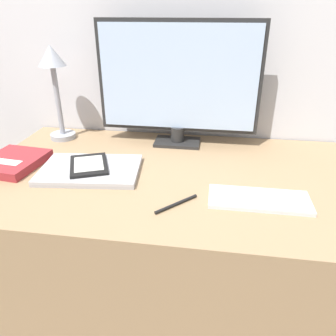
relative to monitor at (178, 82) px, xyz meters
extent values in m
cube|color=silver|center=(0.00, 0.13, 0.22)|extent=(3.60, 0.05, 2.40)
cube|color=#997A56|center=(0.00, -0.26, -0.61)|extent=(1.24, 0.72, 0.74)
cube|color=#262626|center=(0.00, 0.00, -0.23)|extent=(0.18, 0.11, 0.01)
cylinder|color=#262626|center=(0.00, 0.00, -0.20)|extent=(0.05, 0.05, 0.06)
cube|color=#262626|center=(0.00, 0.00, 0.02)|extent=(0.60, 0.01, 0.40)
cube|color=#ADC6E5|center=(0.00, -0.01, 0.02)|extent=(0.57, 0.01, 0.37)
cube|color=silver|center=(0.28, -0.39, -0.23)|extent=(0.28, 0.12, 0.01)
cube|color=#B7B7BC|center=(0.28, -0.40, -0.22)|extent=(0.26, 0.10, 0.00)
cube|color=#A3A3A8|center=(-0.25, -0.29, -0.23)|extent=(0.34, 0.25, 0.01)
cube|color=#B2B2B7|center=(-0.25, -0.29, -0.22)|extent=(0.34, 0.25, 0.01)
cube|color=black|center=(-0.25, -0.29, -0.21)|extent=(0.17, 0.19, 0.01)
cube|color=beige|center=(-0.25, -0.29, -0.21)|extent=(0.13, 0.14, 0.00)
cylinder|color=#999EA8|center=(-0.47, -0.01, -0.23)|extent=(0.10, 0.10, 0.02)
cylinder|color=#999EA8|center=(-0.47, -0.01, -0.08)|extent=(0.02, 0.02, 0.27)
cone|color=#999EA8|center=(-0.47, -0.01, 0.09)|extent=(0.10, 0.10, 0.08)
cube|color=maroon|center=(-0.53, -0.28, -0.22)|extent=(0.20, 0.22, 0.03)
cube|color=silver|center=(-0.53, -0.32, -0.21)|extent=(0.10, 0.05, 0.00)
cylinder|color=black|center=(0.05, -0.45, -0.23)|extent=(0.11, 0.11, 0.01)
camera|label=1|loc=(0.14, -1.20, 0.25)|focal=35.00mm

